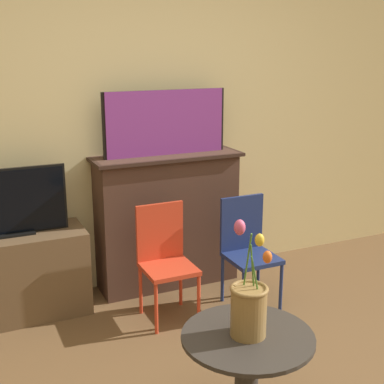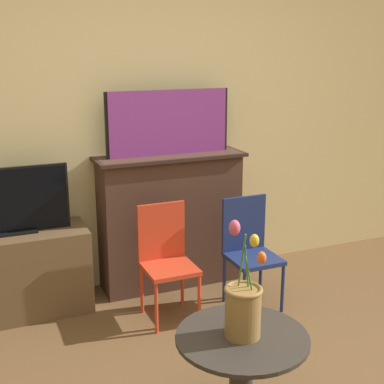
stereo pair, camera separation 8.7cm
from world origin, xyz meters
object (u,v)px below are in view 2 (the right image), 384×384
at_px(chair_red, 166,255).
at_px(vase_tulips, 243,306).
at_px(tv_monitor, 13,202).
at_px(chair_blue, 249,246).
at_px(painting, 169,123).

relative_size(chair_red, vase_tulips, 1.48).
relative_size(tv_monitor, chair_blue, 0.94).
distance_m(chair_blue, vase_tulips, 1.39).
distance_m(tv_monitor, chair_red, 1.07).
distance_m(chair_red, vase_tulips, 1.28).
relative_size(painting, chair_red, 1.21).
height_order(chair_red, vase_tulips, vase_tulips).
bearing_deg(tv_monitor, chair_blue, -17.61).
relative_size(painting, tv_monitor, 1.29).
xyz_separation_m(tv_monitor, chair_blue, (1.52, -0.48, -0.37)).
relative_size(tv_monitor, vase_tulips, 1.40).
bearing_deg(vase_tulips, tv_monitor, 116.48).
height_order(painting, chair_blue, painting).
bearing_deg(chair_red, painting, 66.36).
distance_m(tv_monitor, chair_blue, 1.63).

